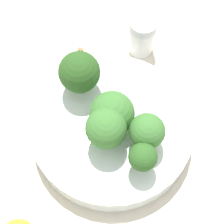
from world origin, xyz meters
The scene contains 9 objects.
ground_plane centered at (0.00, 0.00, 0.00)m, with size 3.00×3.00×0.00m, color beige.
bowl centered at (0.00, 0.00, 0.02)m, with size 0.22×0.22×0.04m, color silver.
broccoli_floret_0 centered at (0.00, 0.00, 0.07)m, with size 0.06×0.06×0.06m.
broccoli_floret_1 centered at (-0.02, 0.02, 0.07)m, with size 0.05×0.05×0.07m.
broccoli_floret_2 centered at (-0.07, 0.00, 0.07)m, with size 0.04×0.04×0.05m.
broccoli_floret_3 centered at (-0.05, -0.02, 0.07)m, with size 0.05×0.05×0.06m.
broccoli_floret_4 centered at (0.07, 0.01, 0.07)m, with size 0.06×0.06×0.07m.
pepper_shaker centered at (0.10, -0.12, 0.03)m, with size 0.04×0.04×0.06m.
almond_crumb_2 centered at (0.15, -0.03, 0.00)m, with size 0.01×0.01×0.01m, color olive.
Camera 1 is at (-0.18, 0.11, 0.49)m, focal length 60.00 mm.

